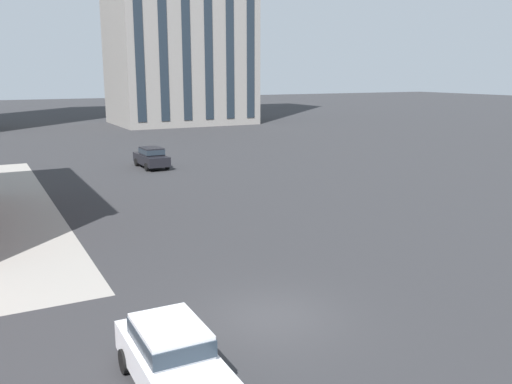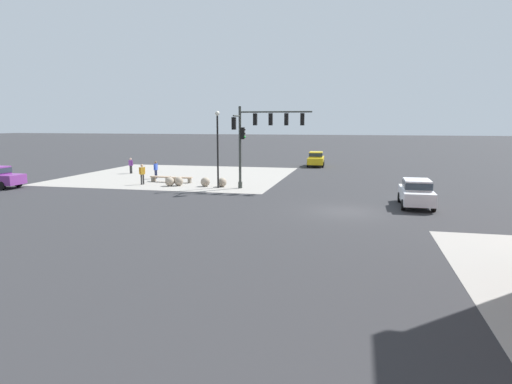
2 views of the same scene
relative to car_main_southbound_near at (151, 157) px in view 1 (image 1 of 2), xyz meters
The scene contains 3 objects.
ground_plane 29.27m from the car_main_southbound_near, 99.57° to the right, with size 320.00×320.00×0.00m, color #2D2D30.
car_main_southbound_near is the anchor object (origin of this frame).
car_main_southbound_far 32.55m from the car_main_southbound_near, 106.01° to the right, with size 1.91×4.41×1.68m.
Camera 1 is at (-7.85, -13.98, 7.55)m, focal length 38.25 mm.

